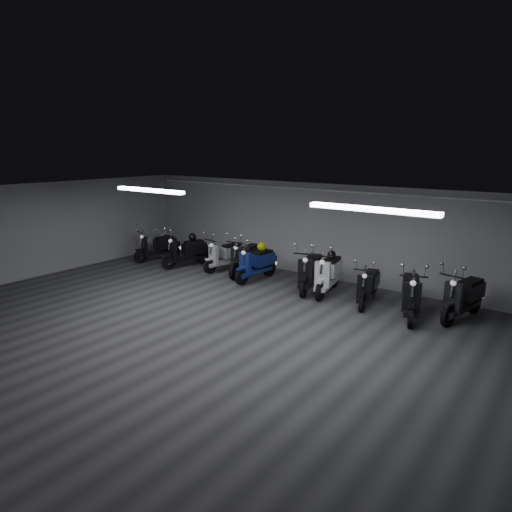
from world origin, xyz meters
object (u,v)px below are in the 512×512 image
Objects in this scene: scooter_5 at (310,265)px; helmet_3 at (192,237)px; scooter_4 at (256,258)px; scooter_0 at (157,242)px; scooter_8 at (411,288)px; scooter_3 at (245,253)px; helmet_1 at (332,255)px; helmet_2 at (262,247)px; scooter_9 at (464,290)px; scooter_7 at (369,280)px; bicycle at (154,238)px; scooter_6 at (328,267)px; scooter_1 at (186,247)px; scooter_2 at (225,250)px.

helmet_3 is (-4.40, -0.06, 0.25)m from scooter_5.
scooter_0 is at bearing -172.56° from scooter_4.
scooter_3 is at bearing 155.08° from scooter_8.
scooter_8 is at bearing -12.84° from scooter_3.
scooter_4 is 2.28m from helmet_1.
scooter_4 reaches higher than helmet_2.
scooter_9 is 8.24m from helmet_3.
scooter_7 reaches higher than helmet_1.
scooter_9 is 0.94× the size of bicycle.
scooter_0 is 6.36m from helmet_1.
scooter_6 is at bearing -78.69° from helmet_1.
scooter_0 is 7.58m from scooter_7.
scooter_6 reaches higher than helmet_1.
scooter_9 is (6.17, 0.10, 0.01)m from scooter_3.
scooter_9 is (0.98, 0.57, -0.01)m from scooter_8.
helmet_2 is (2.76, 0.42, 0.30)m from scooter_1.
helmet_1 is (2.81, 0.20, 0.31)m from scooter_3.
scooter_0 is 7.76× the size of helmet_1.
scooter_6 reaches higher than scooter_3.
scooter_3 is 4.21m from bicycle.
scooter_6 is 1.01× the size of scooter_8.
helmet_3 is at bearing -177.10° from scooter_4.
scooter_1 is 0.95× the size of scooter_8.
scooter_9 is at bearing 8.25° from scooter_4.
scooter_9 is at bearing 10.69° from scooter_2.
scooter_4 is at bearing 21.80° from scooter_1.
scooter_8 is at bearing -22.73° from scooter_5.
scooter_9 reaches higher than scooter_3.
scooter_4 reaches higher than bicycle.
scooter_5 is (2.34, -0.13, 0.02)m from scooter_3.
scooter_5 is 0.95× the size of bicycle.
scooter_2 is 6.82× the size of helmet_3.
scooter_8 reaches higher than scooter_1.
scooter_9 is at bearing 10.12° from scooter_8.
scooter_8 is 0.94× the size of bicycle.
bicycle is at bearing -178.42° from helmet_1.
scooter_4 is 0.95× the size of scooter_9.
scooter_0 is 1.04× the size of scooter_7.
scooter_9 reaches higher than bicycle.
scooter_7 is (1.73, -0.12, -0.09)m from scooter_5.
scooter_4 is at bearing -31.36° from scooter_3.
bicycle reaches higher than scooter_2.
scooter_3 is 1.11× the size of scooter_7.
scooter_1 is 5.01m from scooter_6.
scooter_0 is 6.86× the size of helmet_3.
scooter_8 is at bearing -2.15° from helmet_3.
scooter_0 is 2.69m from scooter_2.
helmet_2 is at bearing 160.18° from scooter_5.
helmet_3 is (2.14, -0.19, 0.31)m from bicycle.
scooter_5 is 0.52m from scooter_6.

